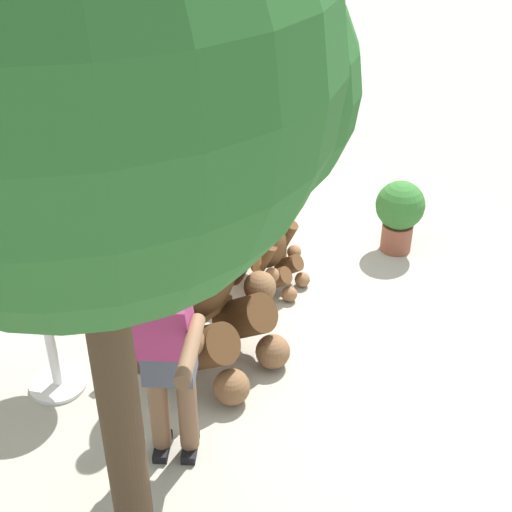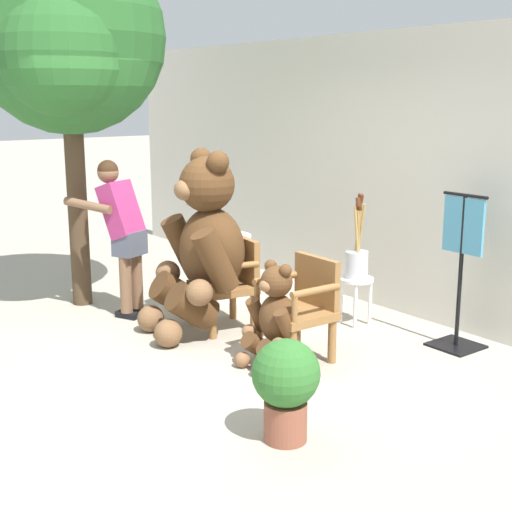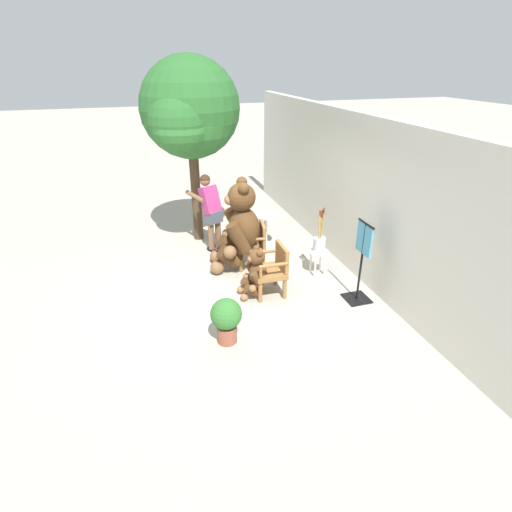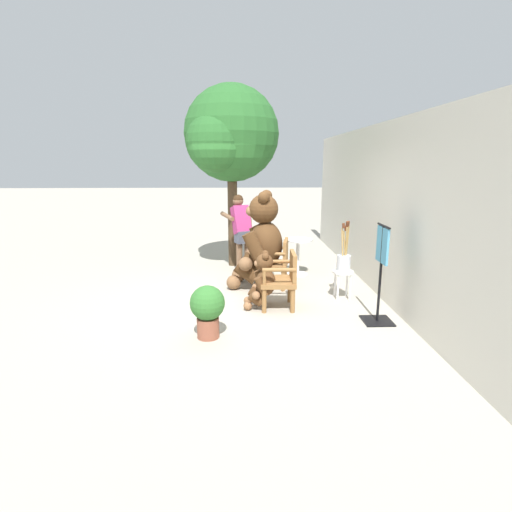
# 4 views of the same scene
# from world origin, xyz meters

# --- Properties ---
(ground_plane) EXTENTS (60.00, 60.00, 0.00)m
(ground_plane) POSITION_xyz_m (0.00, 0.00, 0.00)
(ground_plane) COLOR #A8A091
(back_wall) EXTENTS (10.00, 0.16, 2.80)m
(back_wall) POSITION_xyz_m (0.00, 2.40, 1.40)
(back_wall) COLOR silver
(back_wall) RESTS_ON ground
(wooden_chair_left) EXTENTS (0.64, 0.61, 0.86)m
(wooden_chair_left) POSITION_xyz_m (-0.51, 0.65, 0.46)
(wooden_chair_left) COLOR olive
(wooden_chair_left) RESTS_ON ground
(wooden_chair_right) EXTENTS (0.57, 0.53, 0.86)m
(wooden_chair_right) POSITION_xyz_m (0.53, 0.65, 0.46)
(wooden_chair_right) COLOR olive
(wooden_chair_right) RESTS_ON ground
(teddy_bear_large) EXTENTS (1.05, 1.04, 1.70)m
(teddy_bear_large) POSITION_xyz_m (-0.54, 0.38, 0.83)
(teddy_bear_large) COLOR #4C3019
(teddy_bear_large) RESTS_ON ground
(teddy_bear_small) EXTENTS (0.52, 0.50, 0.87)m
(teddy_bear_small) POSITION_xyz_m (0.52, 0.36, 0.43)
(teddy_bear_small) COLOR brown
(teddy_bear_small) RESTS_ON ground
(person_visitor) EXTENTS (0.67, 0.68, 1.56)m
(person_visitor) POSITION_xyz_m (-1.48, 0.04, 0.92)
(person_visitor) COLOR black
(person_visitor) RESTS_ON ground
(white_stool) EXTENTS (0.34, 0.34, 0.46)m
(white_stool) POSITION_xyz_m (0.14, 1.69, 0.36)
(white_stool) COLOR white
(white_stool) RESTS_ON ground
(brush_bucket) EXTENTS (0.22, 0.22, 0.81)m
(brush_bucket) POSITION_xyz_m (0.14, 1.69, 0.65)
(brush_bucket) COLOR silver
(brush_bucket) RESTS_ON white_stool
(round_side_table) EXTENTS (0.56, 0.56, 0.72)m
(round_side_table) POSITION_xyz_m (-1.29, 1.15, 0.45)
(round_side_table) COLOR white
(round_side_table) RESTS_ON ground
(patio_tree) EXTENTS (2.02, 1.92, 3.70)m
(patio_tree) POSITION_xyz_m (-2.03, -0.19, 2.69)
(patio_tree) COLOR #473523
(patio_tree) RESTS_ON ground
(potted_plant) EXTENTS (0.44, 0.44, 0.68)m
(potted_plant) POSITION_xyz_m (1.58, -0.38, 0.40)
(potted_plant) COLOR brown
(potted_plant) RESTS_ON ground
(clothing_display_stand) EXTENTS (0.44, 0.40, 1.36)m
(clothing_display_stand) POSITION_xyz_m (1.15, 1.93, 0.72)
(clothing_display_stand) COLOR black
(clothing_display_stand) RESTS_ON ground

